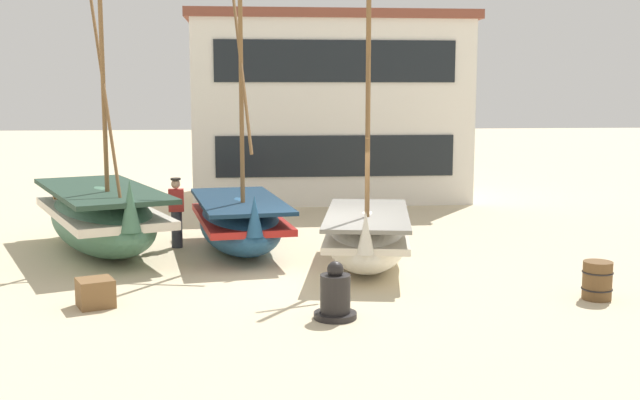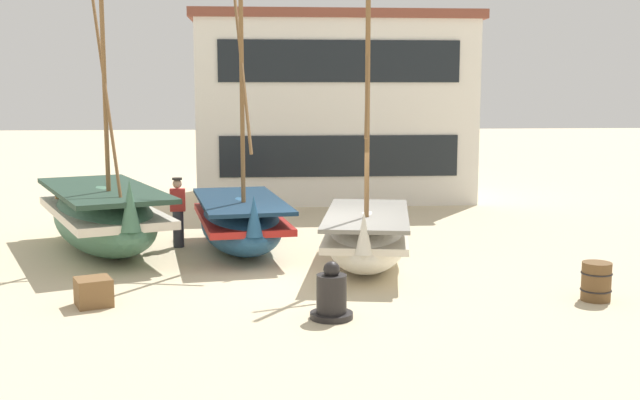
{
  "view_description": "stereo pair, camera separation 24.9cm",
  "coord_description": "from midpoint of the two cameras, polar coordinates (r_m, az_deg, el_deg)",
  "views": [
    {
      "loc": [
        -1.52,
        -15.47,
        3.75
      ],
      "look_at": [
        0.0,
        1.0,
        1.4
      ],
      "focal_mm": 43.36,
      "sensor_mm": 36.0,
      "label": 1
    },
    {
      "loc": [
        -1.28,
        -15.49,
        3.75
      ],
      "look_at": [
        0.0,
        1.0,
        1.4
      ],
      "focal_mm": 43.36,
      "sensor_mm": 36.0,
      "label": 2
    }
  ],
  "objects": [
    {
      "name": "fishing_boat_far_right",
      "position": [
        16.54,
        3.92,
        -2.71
      ],
      "size": [
        2.41,
        4.48,
        6.16
      ],
      "color": "silver",
      "rests_on": "ground"
    },
    {
      "name": "ground_plane",
      "position": [
        15.99,
        0.73,
        -5.48
      ],
      "size": [
        120.0,
        120.0,
        0.0
      ],
      "primitive_type": "plane",
      "color": "beige"
    },
    {
      "name": "fishing_boat_centre_large",
      "position": [
        18.68,
        -15.32,
        -1.18
      ],
      "size": [
        4.1,
        5.94,
        6.47
      ],
      "color": "#427056",
      "rests_on": "ground"
    },
    {
      "name": "wooden_barrel",
      "position": [
        14.84,
        20.17,
        -5.67
      ],
      "size": [
        0.56,
        0.56,
        0.7
      ],
      "color": "brown",
      "rests_on": "ground"
    },
    {
      "name": "cargo_crate",
      "position": [
        14.17,
        -15.88,
        -6.54
      ],
      "size": [
        0.77,
        0.77,
        0.49
      ],
      "primitive_type": "cube",
      "rotation": [
        0.0,
        0.0,
        0.39
      ],
      "color": "brown",
      "rests_on": "ground"
    },
    {
      "name": "capstan_winch",
      "position": [
        12.87,
        1.42,
        -7.12
      ],
      "size": [
        0.72,
        0.72,
        0.97
      ],
      "color": "black",
      "rests_on": "ground"
    },
    {
      "name": "fishing_boat_near_left",
      "position": [
        18.22,
        -5.49,
        -1.61
      ],
      "size": [
        2.54,
        4.81,
        6.33
      ],
      "color": "#23517A",
      "rests_on": "ground"
    },
    {
      "name": "harbor_building_main",
      "position": [
        27.39,
        1.17,
        6.88
      ],
      "size": [
        9.54,
        5.31,
        6.33
      ],
      "color": "white",
      "rests_on": "ground"
    },
    {
      "name": "fisherman_by_hull",
      "position": [
        18.84,
        -10.07,
        -0.95
      ],
      "size": [
        0.37,
        0.26,
        1.68
      ],
      "color": "#33333D",
      "rests_on": "ground"
    }
  ]
}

